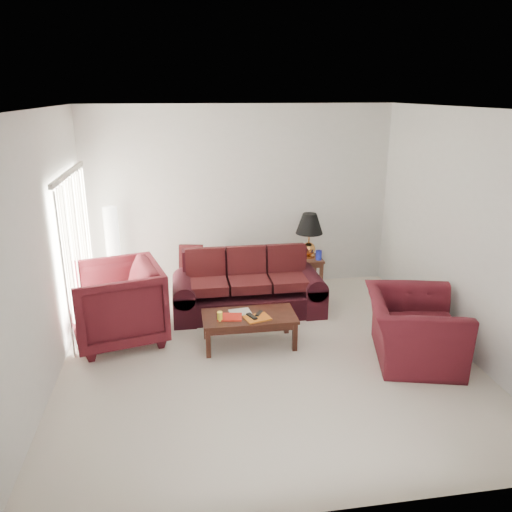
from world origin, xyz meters
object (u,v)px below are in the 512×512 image
(armchair_left, at_px, (117,304))
(sofa, at_px, (248,284))
(armchair_right, at_px, (413,328))
(floor_lamp, at_px, (114,253))
(coffee_table, at_px, (249,330))
(end_table, at_px, (306,273))

(armchair_left, bearing_deg, sofa, 94.18)
(armchair_left, height_order, armchair_right, armchair_left)
(floor_lamp, height_order, coffee_table, floor_lamp)
(sofa, bearing_deg, coffee_table, -92.09)
(sofa, relative_size, armchair_right, 1.78)
(floor_lamp, bearing_deg, end_table, -0.92)
(armchair_left, bearing_deg, floor_lamp, 172.96)
(floor_lamp, xyz_separation_m, coffee_table, (1.88, -1.87, -0.55))
(sofa, bearing_deg, armchair_left, -156.52)
(armchair_right, relative_size, coffee_table, 1.03)
(armchair_left, xyz_separation_m, armchair_right, (3.64, -1.06, -0.12))
(sofa, xyz_separation_m, coffee_table, (-0.13, -1.01, -0.24))
(end_table, relative_size, armchair_left, 0.46)
(end_table, xyz_separation_m, floor_lamp, (-3.12, 0.05, 0.49))
(armchair_left, relative_size, armchair_right, 0.93)
(sofa, distance_m, floor_lamp, 2.21)
(armchair_left, xyz_separation_m, coffee_table, (1.70, -0.40, -0.31))
(armchair_left, relative_size, coffee_table, 0.96)
(armchair_left, distance_m, armchair_right, 3.79)
(floor_lamp, bearing_deg, coffee_table, -44.83)
(armchair_right, bearing_deg, floor_lamp, 71.03)
(armchair_right, distance_m, coffee_table, 2.06)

